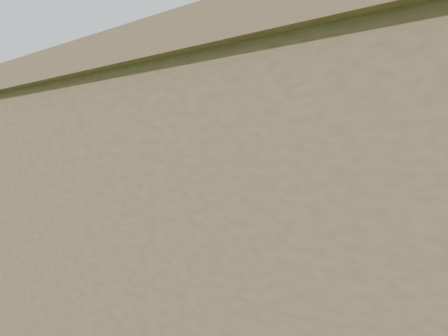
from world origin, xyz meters
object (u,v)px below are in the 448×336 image
(chainlink_fence, at_px, (182,258))
(picnic_table, at_px, (201,304))
(motel, at_px, (431,292))
(octopus_kite, at_px, (282,124))

(chainlink_fence, xyz_separation_m, picnic_table, (4.73, -3.88, -0.16))
(motel, bearing_deg, octopus_kite, 128.85)
(chainlink_fence, relative_size, picnic_table, 19.71)
(motel, relative_size, picnic_table, 8.17)
(chainlink_fence, relative_size, octopus_kite, 4.68)
(chainlink_fence, bearing_deg, motel, -28.30)
(motel, xyz_separation_m, octopus_kite, (-10.47, 13.00, 4.27))
(motel, height_order, picnic_table, motel)
(chainlink_fence, distance_m, picnic_table, 6.12)
(octopus_kite, bearing_deg, chainlink_fence, -110.91)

